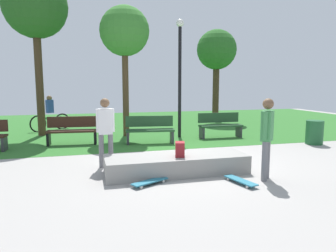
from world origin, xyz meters
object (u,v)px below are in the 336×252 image
at_px(skater_watching, 105,127).
at_px(cyclist_on_bicycle, 50,116).
at_px(park_bench_center_lawn, 220,125).
at_px(skater_performing_trick, 267,133).
at_px(skateboard_spare, 150,181).
at_px(lamp_post, 180,67).
at_px(park_bench_near_lamppost, 72,130).
at_px(park_bench_near_path, 150,129).
at_px(trash_bin, 314,132).
at_px(skateboard_by_ledge, 241,181).
at_px(tree_slender_maple, 217,51).
at_px(tree_tall_oak, 125,33).
at_px(concrete_ledge, 176,164).
at_px(tree_young_birch, 35,8).
at_px(backpack_on_ledge, 180,149).

relative_size(skater_watching, cyclist_on_bicycle, 1.07).
bearing_deg(park_bench_center_lawn, cyclist_on_bicycle, 150.64).
xyz_separation_m(park_bench_center_lawn, cyclist_on_bicycle, (-6.27, 3.52, 0.15)).
distance_m(skater_performing_trick, skateboard_spare, 2.59).
distance_m(skater_performing_trick, park_bench_center_lawn, 5.15).
xyz_separation_m(skater_watching, skateboard_spare, (0.75, -1.57, -0.90)).
bearing_deg(skater_performing_trick, cyclist_on_bicycle, 120.79).
bearing_deg(lamp_post, park_bench_near_lamppost, -173.62).
distance_m(park_bench_near_path, trash_bin, 5.45).
height_order(skateboard_by_ledge, tree_slender_maple, tree_slender_maple).
bearing_deg(tree_tall_oak, park_bench_near_lamppost, -146.93).
bearing_deg(skateboard_by_ledge, park_bench_near_lamppost, 123.57).
distance_m(concrete_ledge, park_bench_center_lawn, 4.96).
xyz_separation_m(trash_bin, cyclist_on_bicycle, (-8.76, 5.50, 0.24)).
distance_m(skater_watching, park_bench_near_lamppost, 3.31).
xyz_separation_m(skater_watching, tree_tall_oak, (1.04, 4.41, 2.88)).
bearing_deg(skater_performing_trick, park_bench_near_path, 108.77).
relative_size(tree_slender_maple, lamp_post, 1.12).
distance_m(skateboard_by_ledge, cyclist_on_bicycle, 9.72).
relative_size(skateboard_spare, tree_tall_oak, 0.17).
bearing_deg(concrete_ledge, tree_tall_oak, 94.80).
height_order(park_bench_near_path, tree_tall_oak, tree_tall_oak).
xyz_separation_m(skateboard_by_ledge, skateboard_spare, (-1.76, 0.41, 0.00)).
distance_m(skater_watching, tree_young_birch, 6.85).
xyz_separation_m(backpack_on_ledge, tree_slender_maple, (4.77, 9.11, 3.11)).
distance_m(park_bench_near_path, lamp_post, 2.64).
bearing_deg(trash_bin, backpack_on_ledge, -157.53).
xyz_separation_m(skater_watching, tree_young_birch, (-2.10, 5.32, 3.78)).
xyz_separation_m(skater_watching, park_bench_near_lamppost, (-0.89, 3.15, -0.48)).
relative_size(tree_tall_oak, cyclist_on_bicycle, 3.12).
distance_m(skater_watching, lamp_post, 4.90).
relative_size(park_bench_center_lawn, cyclist_on_bicycle, 1.04).
bearing_deg(park_bench_center_lawn, tree_young_birch, 161.25).
relative_size(backpack_on_ledge, skateboard_spare, 0.40).
bearing_deg(lamp_post, tree_slender_maple, 53.10).
relative_size(park_bench_center_lawn, trash_bin, 2.04).
bearing_deg(cyclist_on_bicycle, lamp_post, -32.46).
bearing_deg(skater_watching, tree_slender_maple, 52.05).
bearing_deg(concrete_ledge, tree_slender_maple, 61.86).
height_order(skater_watching, trash_bin, skater_watching).
height_order(tree_tall_oak, lamp_post, tree_tall_oak).
bearing_deg(concrete_ledge, skater_watching, 148.37).
bearing_deg(skater_performing_trick, skateboard_spare, 173.44).
relative_size(lamp_post, trash_bin, 5.43).
bearing_deg(lamp_post, concrete_ledge, -107.69).
xyz_separation_m(skateboard_spare, tree_young_birch, (-2.85, 6.89, 4.67)).
relative_size(skateboard_by_ledge, park_bench_near_lamppost, 0.51).
xyz_separation_m(concrete_ledge, backpack_on_ledge, (0.04, -0.13, 0.36)).
xyz_separation_m(backpack_on_ledge, park_bench_center_lawn, (2.82, 4.17, -0.08)).
bearing_deg(skater_performing_trick, trash_bin, 39.14).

